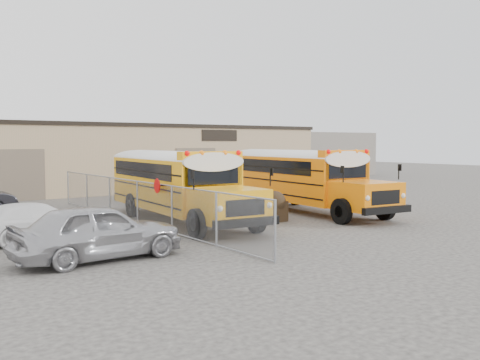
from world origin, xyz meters
TOP-DOWN VIEW (x-y plane):
  - ground at (0.00, 0.00)m, footprint 120.00×120.00m
  - warehouse at (-0.00, 19.99)m, footprint 30.20×10.20m
  - chainlink_fence at (-6.00, 3.00)m, footprint 0.07×18.07m
  - distant_building_right at (24.00, 24.00)m, footprint 10.00×8.00m
  - school_bus_left at (-3.74, 9.15)m, footprint 3.64×10.72m
  - school_bus_right at (3.02, 8.58)m, footprint 3.55×10.74m
  - tarp_bundle at (-0.89, 0.25)m, footprint 0.96×0.96m
  - car_silver at (-9.83, -2.67)m, footprint 4.96×2.23m
  - car_white at (-10.44, 1.55)m, footprint 4.80×2.63m

SIDE VIEW (x-z plane):
  - ground at x=0.00m, z-range 0.00..0.00m
  - car_white at x=-10.44m, z-range 0.00..1.32m
  - tarp_bundle at x=-0.89m, z-range 0.02..1.32m
  - car_silver at x=-9.83m, z-range 0.00..1.66m
  - chainlink_fence at x=-6.00m, z-range 0.00..1.80m
  - school_bus_left at x=-3.74m, z-range 0.24..3.33m
  - school_bus_right at x=3.02m, z-range 0.24..3.33m
  - distant_building_right at x=24.00m, z-range 0.00..4.40m
  - warehouse at x=0.00m, z-range 0.04..4.71m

